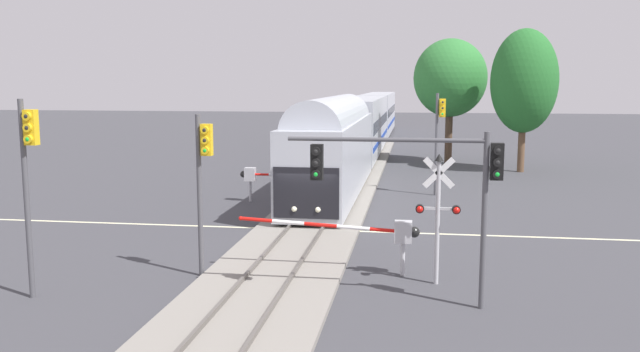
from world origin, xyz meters
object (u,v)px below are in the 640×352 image
object	(u,v)px
crossing_signal_mast	(438,206)
traffic_signal_near_left	(28,167)
commuter_train	(364,123)
crossing_gate_near	(382,232)
traffic_signal_near_right	(423,174)
traffic_signal_median	(203,169)
traffic_signal_far_side	(439,127)
elm_centre_background	(450,78)
oak_far_right	(524,81)
crossing_gate_far	(261,176)

from	to	relation	value
crossing_signal_mast	traffic_signal_near_left	world-z (taller)	traffic_signal_near_left
commuter_train	crossing_gate_near	xyz separation A→B (m)	(3.43, -35.30, -1.31)
crossing_gate_near	traffic_signal_near_right	size ratio (longest dim) A/B	1.02
traffic_signal_median	traffic_signal_far_side	xyz separation A→B (m)	(7.92, 16.64, 0.26)
elm_centre_background	traffic_signal_median	bearing A→B (deg)	-106.13
commuter_train	traffic_signal_far_side	xyz separation A→B (m)	(5.70, -19.67, 1.04)
traffic_signal_far_side	crossing_signal_mast	bearing A→B (deg)	-91.85
crossing_gate_near	traffic_signal_near_right	distance (m)	3.90
traffic_signal_near_right	traffic_signal_median	bearing A→B (deg)	164.79
commuter_train	traffic_signal_near_right	size ratio (longest dim) A/B	10.82
commuter_train	oak_far_right	size ratio (longest dim) A/B	6.44
crossing_signal_mast	elm_centre_background	xyz separation A→B (m)	(1.77, 31.44, 4.04)
crossing_gate_far	commuter_train	bearing A→B (deg)	81.34
crossing_gate_near	crossing_signal_mast	world-z (taller)	crossing_signal_mast
crossing_signal_mast	traffic_signal_far_side	xyz separation A→B (m)	(0.53, 16.43, 1.29)
crossing_gate_near	elm_centre_background	bearing A→B (deg)	83.46
traffic_signal_near_left	traffic_signal_median	distance (m)	5.06
traffic_signal_near_left	traffic_signal_median	world-z (taller)	traffic_signal_near_left
traffic_signal_near_left	elm_centre_background	size ratio (longest dim) A/B	0.61
crossing_gate_near	oak_far_right	world-z (taller)	oak_far_right
traffic_signal_far_side	oak_far_right	distance (m)	12.50
traffic_signal_near_right	elm_centre_background	distance (m)	33.72
traffic_signal_near_right	traffic_signal_far_side	size ratio (longest dim) A/B	1.04
crossing_signal_mast	oak_far_right	bearing A→B (deg)	76.34
traffic_signal_near_right	traffic_signal_median	distance (m)	7.14
traffic_signal_median	traffic_signal_far_side	bearing A→B (deg)	64.56
traffic_signal_near_right	traffic_signal_near_left	bearing A→B (deg)	-175.14
traffic_signal_median	traffic_signal_near_right	bearing A→B (deg)	-15.21
traffic_signal_near_left	traffic_signal_far_side	distance (m)	22.92
crossing_gate_far	oak_far_right	bearing A→B (deg)	42.61
crossing_signal_mast	elm_centre_background	distance (m)	31.75
oak_far_right	traffic_signal_median	bearing A→B (deg)	-117.10
traffic_signal_near_right	traffic_signal_median	size ratio (longest dim) A/B	1.12
traffic_signal_median	elm_centre_background	bearing A→B (deg)	73.87
crossing_gate_near	traffic_signal_median	distance (m)	6.11
traffic_signal_near_left	elm_centre_background	bearing A→B (deg)	68.82
commuter_train	traffic_signal_median	xyz separation A→B (m)	(-2.22, -36.32, 0.78)
crossing_gate_far	traffic_signal_far_side	size ratio (longest dim) A/B	1.00
traffic_signal_near_left	commuter_train	bearing A→B (deg)	80.69
crossing_signal_mast	traffic_signal_near_left	bearing A→B (deg)	-165.34
crossing_gate_near	crossing_signal_mast	size ratio (longest dim) A/B	1.47
crossing_signal_mast	crossing_gate_near	bearing A→B (deg)	155.17
crossing_signal_mast	crossing_gate_far	xyz separation A→B (m)	(-8.68, 13.04, -1.10)
crossing_gate_near	oak_far_right	size ratio (longest dim) A/B	0.61
crossing_gate_near	traffic_signal_median	world-z (taller)	traffic_signal_median
crossing_gate_far	crossing_signal_mast	bearing A→B (deg)	-56.36
crossing_gate_near	elm_centre_background	distance (m)	31.25
crossing_gate_near	traffic_signal_median	bearing A→B (deg)	-169.78
traffic_signal_far_side	crossing_gate_near	bearing A→B (deg)	-98.26
crossing_signal_mast	crossing_gate_far	bearing A→B (deg)	123.64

